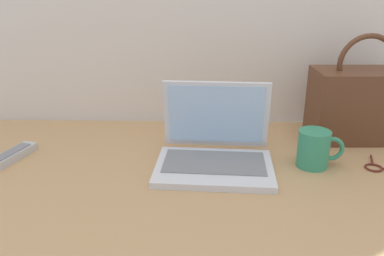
{
  "coord_description": "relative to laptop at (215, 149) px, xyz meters",
  "views": [
    {
      "loc": [
        0.08,
        -0.95,
        0.52
      ],
      "look_at": [
        0.06,
        0.0,
        0.15
      ],
      "focal_mm": 37.14,
      "sensor_mm": 36.0,
      "label": 1
    }
  ],
  "objects": [
    {
      "name": "remote_control_near",
      "position": [
        -0.57,
        0.02,
        -0.03
      ],
      "size": [
        0.09,
        0.17,
        0.02
      ],
      "color": "#B7B7B7",
      "rests_on": "desk"
    },
    {
      "name": "coffee_mug",
      "position": [
        0.27,
        -0.0,
        0.01
      ],
      "size": [
        0.13,
        0.09,
        0.1
      ],
      "color": "#338C66",
      "rests_on": "desk"
    },
    {
      "name": "handbag",
      "position": [
        0.46,
        0.2,
        0.07
      ],
      "size": [
        0.31,
        0.17,
        0.33
      ],
      "color": "#59331E",
      "rests_on": "desk"
    },
    {
      "name": "desk",
      "position": [
        -0.12,
        -0.04,
        -0.06
      ],
      "size": [
        1.6,
        0.76,
        0.03
      ],
      "color": "tan",
      "rests_on": "ground"
    },
    {
      "name": "laptop",
      "position": [
        0.0,
        0.0,
        0.0
      ],
      "size": [
        0.32,
        0.27,
        0.22
      ],
      "color": "silver",
      "rests_on": "desk"
    }
  ]
}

